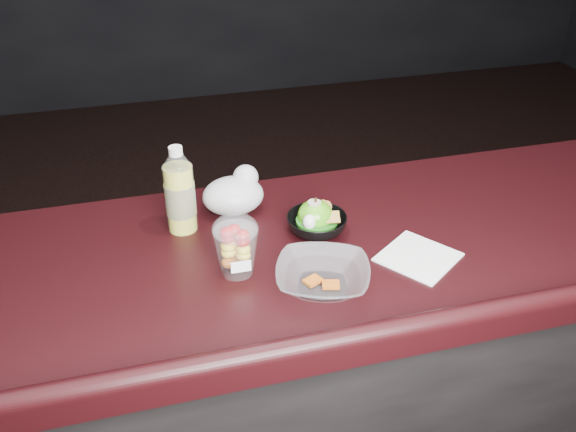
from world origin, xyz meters
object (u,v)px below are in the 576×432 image
at_px(lemonade_bottle, 180,196).
at_px(takeout_bowl, 323,277).
at_px(snack_bowl, 316,223).
at_px(fruit_cup, 236,245).
at_px(green_apple, 315,216).

distance_m(lemonade_bottle, takeout_bowl, 0.42).
bearing_deg(lemonade_bottle, snack_bowl, -18.06).
bearing_deg(fruit_cup, snack_bowl, 26.59).
bearing_deg(fruit_cup, green_apple, 28.82).
bearing_deg(green_apple, fruit_cup, -151.18).
height_order(fruit_cup, green_apple, fruit_cup).
height_order(lemonade_bottle, fruit_cup, lemonade_bottle).
distance_m(snack_bowl, takeout_bowl, 0.22).
bearing_deg(snack_bowl, takeout_bowl, -103.59).
bearing_deg(lemonade_bottle, takeout_bowl, -49.72).
relative_size(fruit_cup, takeout_bowl, 0.55).
xyz_separation_m(fruit_cup, takeout_bowl, (0.17, -0.10, -0.05)).
height_order(fruit_cup, takeout_bowl, fruit_cup).
bearing_deg(takeout_bowl, lemonade_bottle, 130.28).
height_order(lemonade_bottle, green_apple, lemonade_bottle).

